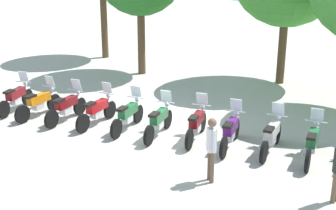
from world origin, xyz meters
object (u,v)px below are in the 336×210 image
(motorcycle_3, at_px, (97,110))
(motorcycle_0, at_px, (16,98))
(motorcycle_8, at_px, (272,136))
(motorcycle_7, at_px, (230,131))
(person_1, at_px, (211,145))
(motorcycle_2, at_px, (67,107))
(motorcycle_6, at_px, (197,124))
(motorcycle_5, at_px, (159,121))
(motorcycle_9, at_px, (312,143))
(motorcycle_1, at_px, (39,103))
(motorcycle_4, at_px, (128,115))

(motorcycle_3, bearing_deg, motorcycle_0, 93.49)
(motorcycle_0, bearing_deg, motorcycle_8, -97.99)
(motorcycle_7, height_order, person_1, person_1)
(motorcycle_2, bearing_deg, motorcycle_8, -85.44)
(motorcycle_6, bearing_deg, motorcycle_2, 87.82)
(motorcycle_5, distance_m, motorcycle_9, 4.72)
(motorcycle_0, distance_m, motorcycle_2, 2.34)
(motorcycle_3, height_order, person_1, person_1)
(motorcycle_9, bearing_deg, motorcycle_8, 86.49)
(motorcycle_7, distance_m, motorcycle_9, 2.36)
(motorcycle_1, relative_size, motorcycle_7, 1.01)
(motorcycle_9, relative_size, person_1, 1.26)
(motorcycle_5, bearing_deg, motorcycle_0, 86.67)
(motorcycle_0, height_order, motorcycle_3, same)
(motorcycle_2, distance_m, motorcycle_5, 3.52)
(motorcycle_4, xyz_separation_m, motorcycle_6, (2.32, 0.50, 0.00))
(motorcycle_0, height_order, person_1, person_1)
(motorcycle_7, bearing_deg, motorcycle_8, -85.65)
(person_1, bearing_deg, motorcycle_4, 107.21)
(motorcycle_2, bearing_deg, motorcycle_9, -86.17)
(motorcycle_1, bearing_deg, motorcycle_0, 89.00)
(motorcycle_4, distance_m, motorcycle_9, 5.88)
(motorcycle_0, height_order, motorcycle_2, same)
(motorcycle_6, xyz_separation_m, person_1, (1.68, -2.23, 0.50))
(motorcycle_3, xyz_separation_m, motorcycle_8, (5.79, 1.05, 0.00))
(motorcycle_3, bearing_deg, motorcycle_9, -85.45)
(motorcycle_2, xyz_separation_m, motorcycle_9, (8.11, 1.45, 0.00))
(person_1, bearing_deg, motorcycle_1, 122.61)
(motorcycle_2, relative_size, person_1, 1.27)
(motorcycle_2, relative_size, motorcycle_3, 1.00)
(person_1, bearing_deg, motorcycle_9, 6.84)
(motorcycle_1, bearing_deg, motorcycle_6, -81.65)
(motorcycle_5, height_order, motorcycle_7, same)
(motorcycle_3, bearing_deg, motorcycle_2, 98.55)
(motorcycle_5, xyz_separation_m, person_1, (2.83, -1.84, 0.50))
(motorcycle_0, bearing_deg, motorcycle_6, -97.68)
(motorcycle_5, relative_size, motorcycle_7, 1.00)
(motorcycle_3, bearing_deg, person_1, -111.52)
(motorcycle_6, height_order, motorcycle_9, same)
(person_1, bearing_deg, motorcycle_2, 119.43)
(motorcycle_8, bearing_deg, motorcycle_5, 95.26)
(motorcycle_1, height_order, motorcycle_6, same)
(motorcycle_0, bearing_deg, person_1, -114.27)
(motorcycle_4, relative_size, motorcycle_6, 1.01)
(motorcycle_9, xyz_separation_m, person_1, (-1.80, -2.70, 0.50))
(motorcycle_6, bearing_deg, motorcycle_5, 94.32)
(motorcycle_1, xyz_separation_m, motorcycle_5, (4.63, 0.79, 0.00))
(motorcycle_0, xyz_separation_m, motorcycle_5, (5.80, 0.83, 0.00))
(motorcycle_1, distance_m, motorcycle_8, 8.25)
(motorcycle_8, bearing_deg, person_1, 159.19)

